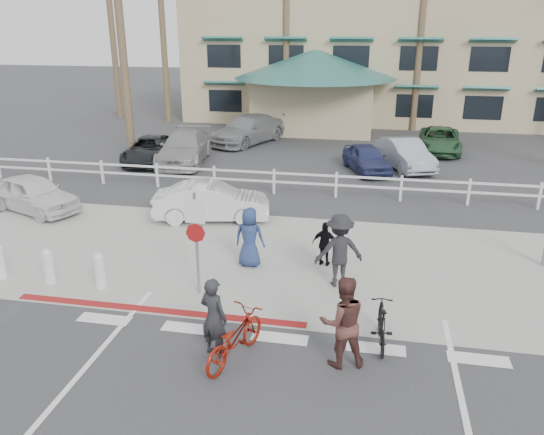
% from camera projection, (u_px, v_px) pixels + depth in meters
% --- Properties ---
extents(ground, '(140.00, 140.00, 0.00)m').
position_uv_depth(ground, '(274.00, 355.00, 10.63)').
color(ground, '#333335').
extents(bike_path, '(12.00, 16.00, 0.01)m').
position_uv_depth(bike_path, '(252.00, 424.00, 8.78)').
color(bike_path, '#333335').
rests_on(bike_path, ground).
extents(sidewalk_plaza, '(22.00, 7.00, 0.01)m').
position_uv_depth(sidewalk_plaza, '(304.00, 262.00, 14.77)').
color(sidewalk_plaza, gray).
rests_on(sidewalk_plaza, ground).
extents(cross_street, '(40.00, 5.00, 0.01)m').
position_uv_depth(cross_street, '(320.00, 214.00, 18.46)').
color(cross_street, '#333335').
rests_on(cross_street, ground).
extents(parking_lot, '(50.00, 16.00, 0.01)m').
position_uv_depth(parking_lot, '(339.00, 153.00, 27.22)').
color(parking_lot, '#333335').
rests_on(parking_lot, ground).
extents(curb_red, '(7.00, 0.25, 0.02)m').
position_uv_depth(curb_red, '(157.00, 310.00, 12.26)').
color(curb_red, maroon).
rests_on(curb_red, ground).
extents(rail_fence, '(29.40, 0.16, 1.00)m').
position_uv_depth(rail_fence, '(339.00, 185.00, 20.04)').
color(rail_fence, silver).
rests_on(rail_fence, ground).
extents(building, '(28.00, 16.00, 11.30)m').
position_uv_depth(building, '(385.00, 33.00, 36.89)').
color(building, tan).
rests_on(building, ground).
extents(sign_post, '(0.50, 0.10, 2.90)m').
position_uv_depth(sign_post, '(196.00, 239.00, 12.57)').
color(sign_post, gray).
rests_on(sign_post, ground).
extents(bollard_0, '(0.26, 0.26, 0.95)m').
position_uv_depth(bollard_0, '(100.00, 271.00, 13.16)').
color(bollard_0, silver).
rests_on(bollard_0, ground).
extents(bollard_1, '(0.26, 0.26, 0.95)m').
position_uv_depth(bollard_1, '(49.00, 266.00, 13.41)').
color(bollard_1, silver).
rests_on(bollard_1, ground).
extents(bollard_2, '(0.26, 0.26, 0.95)m').
position_uv_depth(bollard_2, '(0.00, 262.00, 13.66)').
color(bollard_2, silver).
rests_on(bollard_2, ground).
extents(palm_0, '(4.00, 4.00, 15.00)m').
position_uv_depth(palm_0, '(109.00, 3.00, 34.86)').
color(palm_0, '#153818').
rests_on(palm_0, ground).
extents(palm_1, '(4.00, 4.00, 13.00)m').
position_uv_depth(palm_1, '(162.00, 19.00, 33.57)').
color(palm_1, '#153818').
rests_on(palm_1, ground).
extents(palm_3, '(4.00, 4.00, 14.00)m').
position_uv_depth(palm_3, '(286.00, 10.00, 31.97)').
color(palm_3, '#153818').
rests_on(palm_3, ground).
extents(palm_4, '(4.00, 4.00, 15.00)m').
position_uv_depth(palm_4, '(354.00, 1.00, 32.01)').
color(palm_4, '#153818').
rests_on(palm_4, ground).
extents(palm_5, '(4.00, 4.00, 13.00)m').
position_uv_depth(palm_5, '(422.00, 19.00, 30.71)').
color(palm_5, '#153818').
rests_on(palm_5, ground).
extents(palm_10, '(4.00, 4.00, 12.00)m').
position_uv_depth(palm_10, '(121.00, 29.00, 24.17)').
color(palm_10, '#153818').
rests_on(palm_10, ground).
extents(bike_red, '(1.23, 1.99, 0.99)m').
position_uv_depth(bike_red, '(234.00, 338.00, 10.32)').
color(bike_red, maroon).
rests_on(bike_red, ground).
extents(rider_red, '(0.72, 0.60, 1.68)m').
position_uv_depth(rider_red, '(214.00, 317.00, 10.38)').
color(rider_red, '#232428').
rests_on(rider_red, ground).
extents(bike_black, '(0.53, 1.57, 0.93)m').
position_uv_depth(bike_black, '(382.00, 324.00, 10.84)').
color(bike_black, black).
rests_on(bike_black, ground).
extents(rider_black, '(1.08, 0.94, 1.86)m').
position_uv_depth(rider_black, '(343.00, 322.00, 10.05)').
color(rider_black, '#502D27').
rests_on(rider_black, ground).
extents(pedestrian_a, '(1.39, 1.07, 1.90)m').
position_uv_depth(pedestrian_a, '(339.00, 250.00, 13.17)').
color(pedestrian_a, black).
rests_on(pedestrian_a, ground).
extents(pedestrian_child, '(0.78, 0.46, 1.26)m').
position_uv_depth(pedestrian_child, '(325.00, 244.00, 14.36)').
color(pedestrian_child, black).
rests_on(pedestrian_child, ground).
extents(pedestrian_b, '(0.84, 0.57, 1.66)m').
position_uv_depth(pedestrian_b, '(250.00, 237.00, 14.28)').
color(pedestrian_b, navy).
rests_on(pedestrian_b, ground).
extents(car_white_sedan, '(4.05, 2.10, 1.27)m').
position_uv_depth(car_white_sedan, '(212.00, 202.00, 17.75)').
color(car_white_sedan, silver).
rests_on(car_white_sedan, ground).
extents(car_red_compact, '(4.02, 2.77, 1.27)m').
position_uv_depth(car_red_compact, '(34.00, 194.00, 18.59)').
color(car_red_compact, silver).
rests_on(car_red_compact, ground).
extents(lot_car_0, '(2.60, 4.57, 1.20)m').
position_uv_depth(lot_car_0, '(150.00, 150.00, 25.22)').
color(lot_car_0, black).
rests_on(lot_car_0, ground).
extents(lot_car_1, '(2.70, 5.23, 1.45)m').
position_uv_depth(lot_car_1, '(184.00, 148.00, 25.05)').
color(lot_car_1, gray).
rests_on(lot_car_1, ground).
extents(lot_car_2, '(2.58, 3.83, 1.21)m').
position_uv_depth(lot_car_2, '(367.00, 158.00, 23.58)').
color(lot_car_2, navy).
rests_on(lot_car_2, ground).
extents(lot_car_3, '(2.79, 4.30, 1.34)m').
position_uv_depth(lot_car_3, '(405.00, 154.00, 24.10)').
color(lot_car_3, '#9497A6').
rests_on(lot_car_3, ground).
extents(lot_car_4, '(3.98, 5.60, 1.51)m').
position_uv_depth(lot_car_4, '(248.00, 130.00, 29.20)').
color(lot_car_4, gray).
rests_on(lot_car_4, ground).
extents(lot_car_5, '(2.37, 4.58, 1.23)m').
position_uv_depth(lot_car_5, '(440.00, 140.00, 27.22)').
color(lot_car_5, '#295533').
rests_on(lot_car_5, ground).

